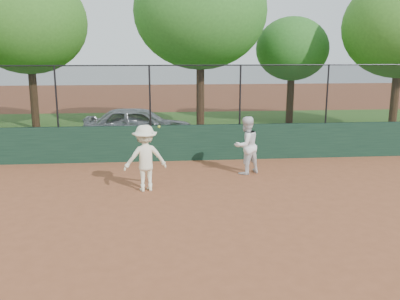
{
  "coord_description": "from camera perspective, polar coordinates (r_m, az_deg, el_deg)",
  "views": [
    {
      "loc": [
        -0.21,
        -8.71,
        3.67
      ],
      "look_at": [
        0.8,
        2.2,
        1.2
      ],
      "focal_mm": 40.0,
      "sensor_mm": 36.0,
      "label": 1
    }
  ],
  "objects": [
    {
      "name": "grass_strip",
      "position": [
        21.04,
        -4.65,
        2.62
      ],
      "size": [
        36.0,
        12.0,
        0.01
      ],
      "primitive_type": "cube",
      "color": "#2B591B",
      "rests_on": "ground"
    },
    {
      "name": "tree_1",
      "position": [
        22.29,
        -21.18,
        14.93
      ],
      "size": [
        5.33,
        4.84,
        7.17
      ],
      "color": "#402816",
      "rests_on": "ground"
    },
    {
      "name": "player_second",
      "position": [
        13.42,
        5.92,
        0.6
      ],
      "size": [
        1.06,
        0.99,
        1.74
      ],
      "primitive_type": "imported",
      "rotation": [
        0.0,
        0.0,
        3.65
      ],
      "color": "white",
      "rests_on": "ground"
    },
    {
      "name": "player_main",
      "position": [
        11.83,
        -7.03,
        -1.03
      ],
      "size": [
        1.25,
        0.87,
        1.81
      ],
      "color": "white",
      "rests_on": "ground"
    },
    {
      "name": "ground",
      "position": [
        9.46,
        -3.65,
        -10.16
      ],
      "size": [
        80.0,
        80.0,
        0.0
      ],
      "primitive_type": "plane",
      "color": "brown",
      "rests_on": "ground"
    },
    {
      "name": "back_wall",
      "position": [
        15.03,
        -4.38,
        0.88
      ],
      "size": [
        26.0,
        0.2,
        1.2
      ],
      "primitive_type": "cube",
      "color": "#183524",
      "rests_on": "ground"
    },
    {
      "name": "tree_3",
      "position": [
        22.89,
        11.73,
        12.52
      ],
      "size": [
        3.6,
        3.27,
        5.27
      ],
      "color": "#382312",
      "rests_on": "ground"
    },
    {
      "name": "fence_assembly",
      "position": [
        14.78,
        -4.6,
        7.09
      ],
      "size": [
        26.0,
        0.06,
        2.0
      ],
      "color": "black",
      "rests_on": "back_wall"
    },
    {
      "name": "parked_car",
      "position": [
        17.97,
        -7.81,
        3.2
      ],
      "size": [
        4.45,
        2.05,
        1.48
      ],
      "primitive_type": "imported",
      "rotation": [
        0.0,
        0.0,
        1.5
      ],
      "color": "#A1A7AB",
      "rests_on": "ground"
    },
    {
      "name": "tree_2",
      "position": [
        19.97,
        0.04,
        17.32
      ],
      "size": [
        5.74,
        5.22,
        7.77
      ],
      "color": "#442A18",
      "rests_on": "ground"
    }
  ]
}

